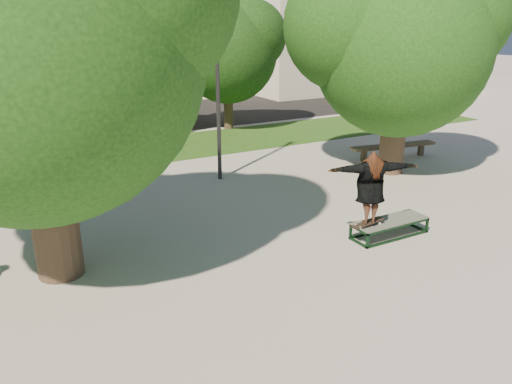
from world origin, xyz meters
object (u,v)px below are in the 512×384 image
car_silver_b (134,107)px  tree_right (398,37)px  grind_box (389,228)px  car_grey (58,111)px  car_dark (103,116)px  lamppost (217,73)px  bench (393,147)px  tree_left (21,29)px

car_silver_b → tree_right: bearing=-66.0°
grind_box → car_grey: 16.75m
car_dark → grind_box: bearing=-85.0°
tree_right → lamppost: tree_right is taller
grind_box → car_silver_b: (-1.04, 16.17, 0.45)m
bench → car_dark: 12.11m
tree_left → car_dark: (3.79, 12.41, -3.72)m
tree_left → lamppost: (5.29, 3.91, -1.27)m
bench → car_silver_b: bearing=126.8°
tree_left → car_grey: bearing=80.9°
lamppost → car_silver_b: (0.44, 10.48, -2.51)m
grind_box → car_dark: 14.51m
tree_right → bench: tree_right is taller
grind_box → tree_right: bearing=47.7°
bench → tree_left: bearing=-155.5°
tree_left → tree_right: tree_left is taller
car_grey → car_dark: bearing=-45.1°
tree_left → car_silver_b: size_ratio=1.60×
bench → car_dark: (-7.79, 9.28, 0.30)m
lamppost → grind_box: size_ratio=3.39×
tree_right → car_grey: tree_right is taller
tree_left → car_grey: tree_left is taller
car_dark → car_silver_b: car_dark is taller
bench → car_silver_b: size_ratio=0.72×
bench → car_grey: (-9.29, 11.22, 0.34)m
lamppost → bench: size_ratio=1.90×
car_grey → car_silver_b: 3.44m
tree_left → car_dark: tree_left is taller
car_dark → car_grey: bearing=120.8°
tree_right → car_dark: size_ratio=1.52×
tree_left → lamppost: tree_left is taller
car_grey → tree_left: bearing=-91.9°
tree_left → grind_box: 8.18m
car_grey → car_silver_b: size_ratio=1.22×
tree_left → bench: (11.58, 3.13, -4.01)m
car_dark → car_grey: (-1.50, 1.94, 0.05)m
tree_right → car_silver_b: bearing=109.9°
tree_left → tree_right: 10.41m
bench → car_grey: bearing=139.0°
lamppost → grind_box: (1.48, -5.69, -2.96)m
lamppost → car_dark: 8.97m
grind_box → tree_left: bearing=165.2°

